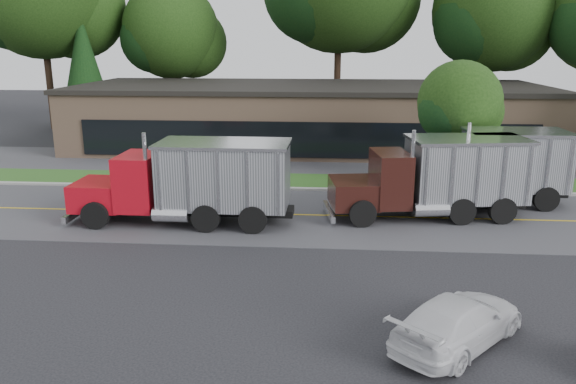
# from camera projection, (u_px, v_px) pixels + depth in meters

# --- Properties ---
(ground) EXTENTS (140.00, 140.00, 0.00)m
(ground) POSITION_uv_depth(u_px,v_px,m) (198.00, 310.00, 15.60)
(ground) COLOR #313136
(ground) RESTS_ON ground
(road) EXTENTS (60.00, 8.00, 0.02)m
(road) POSITION_uv_depth(u_px,v_px,m) (246.00, 214.00, 24.27)
(road) COLOR #545459
(road) RESTS_ON ground
(center_line) EXTENTS (60.00, 0.12, 0.01)m
(center_line) POSITION_uv_depth(u_px,v_px,m) (246.00, 214.00, 24.27)
(center_line) COLOR gold
(center_line) RESTS_ON ground
(curb) EXTENTS (60.00, 0.30, 0.12)m
(curb) POSITION_uv_depth(u_px,v_px,m) (259.00, 189.00, 28.31)
(curb) COLOR #9E9E99
(curb) RESTS_ON ground
(grass_verge) EXTENTS (60.00, 3.40, 0.03)m
(grass_verge) POSITION_uv_depth(u_px,v_px,m) (263.00, 181.00, 30.05)
(grass_verge) COLOR #2C541C
(grass_verge) RESTS_ON ground
(far_parking) EXTENTS (60.00, 7.00, 0.02)m
(far_parking) POSITION_uv_depth(u_px,v_px,m) (273.00, 161.00, 34.86)
(far_parking) COLOR #545459
(far_parking) RESTS_ON ground
(strip_mall) EXTENTS (32.00, 12.00, 4.00)m
(strip_mall) POSITION_uv_depth(u_px,v_px,m) (309.00, 117.00, 39.97)
(strip_mall) COLOR tan
(strip_mall) RESTS_ON ground
(tree_far_b) EXTENTS (8.50, 8.00, 12.12)m
(tree_far_b) POSITION_uv_depth(u_px,v_px,m) (173.00, 35.00, 47.17)
(tree_far_b) COLOR #382619
(tree_far_b) RESTS_ON ground
(tree_far_d) EXTENTS (9.96, 9.37, 14.21)m
(tree_far_d) POSITION_uv_depth(u_px,v_px,m) (494.00, 17.00, 43.93)
(tree_far_d) COLOR #382619
(tree_far_d) RESTS_ON ground
(evergreen_left) EXTENTS (4.20, 4.20, 9.56)m
(evergreen_left) POSITION_uv_depth(u_px,v_px,m) (84.00, 67.00, 44.32)
(evergreen_left) COLOR #382619
(evergreen_left) RESTS_ON ground
(tree_verge) EXTENTS (4.46, 4.20, 6.36)m
(tree_verge) POSITION_uv_depth(u_px,v_px,m) (460.00, 106.00, 28.29)
(tree_verge) COLOR #382619
(tree_verge) RESTS_ON ground
(dump_truck_red) EXTENTS (8.99, 2.72, 3.36)m
(dump_truck_red) POSITION_uv_depth(u_px,v_px,m) (195.00, 180.00, 22.65)
(dump_truck_red) COLOR black
(dump_truck_red) RESTS_ON ground
(dump_truck_blue) EXTENTS (7.61, 2.82, 3.36)m
(dump_truck_blue) POSITION_uv_depth(u_px,v_px,m) (491.00, 165.00, 25.40)
(dump_truck_blue) COLOR black
(dump_truck_blue) RESTS_ON ground
(dump_truck_maroon) EXTENTS (8.37, 3.73, 3.36)m
(dump_truck_maroon) POSITION_uv_depth(u_px,v_px,m) (440.00, 175.00, 23.44)
(dump_truck_maroon) COLOR black
(dump_truck_maroon) RESTS_ON ground
(rally_car) EXTENTS (4.11, 4.30, 1.23)m
(rally_car) POSITION_uv_depth(u_px,v_px,m) (458.00, 321.00, 13.71)
(rally_car) COLOR silver
(rally_car) RESTS_ON ground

